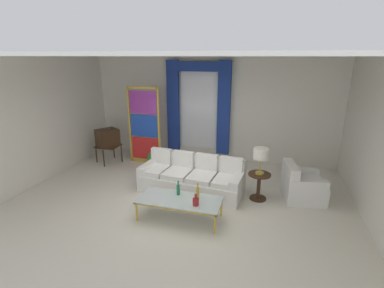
{
  "coord_description": "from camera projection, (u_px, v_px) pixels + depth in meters",
  "views": [
    {
      "loc": [
        1.78,
        -5.15,
        3.0
      ],
      "look_at": [
        0.03,
        0.9,
        1.05
      ],
      "focal_mm": 26.67,
      "sensor_mm": 36.0,
      "label": 1
    }
  ],
  "objects": [
    {
      "name": "ground_plane",
      "position": [
        179.0,
        203.0,
        6.09
      ],
      "size": [
        16.0,
        16.0,
        0.0
      ],
      "primitive_type": "plane",
      "color": "silver"
    },
    {
      "name": "wall_rear",
      "position": [
        211.0,
        109.0,
        8.45
      ],
      "size": [
        8.0,
        0.12,
        3.0
      ],
      "primitive_type": "cube",
      "color": "white",
      "rests_on": "ground"
    },
    {
      "name": "wall_left",
      "position": [
        48.0,
        118.0,
        7.17
      ],
      "size": [
        0.12,
        7.0,
        3.0
      ],
      "primitive_type": "cube",
      "color": "white",
      "rests_on": "ground"
    },
    {
      "name": "wall_right",
      "position": [
        377.0,
        142.0,
        5.22
      ],
      "size": [
        0.12,
        7.0,
        3.0
      ],
      "primitive_type": "cube",
      "color": "white",
      "rests_on": "ground"
    },
    {
      "name": "ceiling_slab",
      "position": [
        189.0,
        55.0,
        5.93
      ],
      "size": [
        8.0,
        7.6,
        0.04
      ],
      "primitive_type": "cube",
      "color": "white"
    },
    {
      "name": "curtained_window",
      "position": [
        198.0,
        101.0,
        8.32
      ],
      "size": [
        2.0,
        0.17,
        2.7
      ],
      "color": "white",
      "rests_on": "ground"
    },
    {
      "name": "couch_white_long",
      "position": [
        192.0,
        178.0,
        6.59
      ],
      "size": [
        2.41,
        1.12,
        0.86
      ],
      "color": "white",
      "rests_on": "ground"
    },
    {
      "name": "coffee_table",
      "position": [
        180.0,
        201.0,
        5.4
      ],
      "size": [
        1.58,
        0.69,
        0.41
      ],
      "color": "silver",
      "rests_on": "ground"
    },
    {
      "name": "bottle_blue_decanter",
      "position": [
        198.0,
        193.0,
        5.35
      ],
      "size": [
        0.06,
        0.06,
        0.34
      ],
      "color": "gold",
      "rests_on": "coffee_table"
    },
    {
      "name": "bottle_crystal_tall",
      "position": [
        196.0,
        201.0,
        5.15
      ],
      "size": [
        0.11,
        0.11,
        0.23
      ],
      "color": "maroon",
      "rests_on": "coffee_table"
    },
    {
      "name": "bottle_amber_squat",
      "position": [
        178.0,
        189.0,
        5.53
      ],
      "size": [
        0.06,
        0.06,
        0.3
      ],
      "color": "#196B3D",
      "rests_on": "coffee_table"
    },
    {
      "name": "vintage_tv",
      "position": [
        108.0,
        138.0,
        8.21
      ],
      "size": [
        0.74,
        0.76,
        1.35
      ],
      "color": "#382314",
      "rests_on": "ground"
    },
    {
      "name": "armchair_white",
      "position": [
        301.0,
        187.0,
        6.19
      ],
      "size": [
        0.95,
        0.94,
        0.8
      ],
      "color": "white",
      "rests_on": "ground"
    },
    {
      "name": "stained_glass_divider",
      "position": [
        144.0,
        127.0,
        8.11
      ],
      "size": [
        0.95,
        0.05,
        2.2
      ],
      "color": "gold",
      "rests_on": "ground"
    },
    {
      "name": "peacock_figurine",
      "position": [
        152.0,
        160.0,
        7.98
      ],
      "size": [
        0.44,
        0.6,
        0.5
      ],
      "color": "beige",
      "rests_on": "ground"
    },
    {
      "name": "round_side_table",
      "position": [
        259.0,
        184.0,
        6.15
      ],
      "size": [
        0.48,
        0.48,
        0.59
      ],
      "color": "#382314",
      "rests_on": "ground"
    },
    {
      "name": "table_lamp_brass",
      "position": [
        261.0,
        155.0,
        5.95
      ],
      "size": [
        0.32,
        0.32,
        0.57
      ],
      "color": "#B29338",
      "rests_on": "round_side_table"
    }
  ]
}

